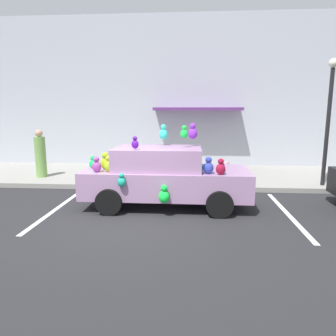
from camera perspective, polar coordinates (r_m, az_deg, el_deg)
The scene contains 9 objects.
ground_plane at distance 6.95m, azimuth -8.13°, elevation -10.31°, with size 60.00×60.00×0.00m, color #262628.
sidewalk at distance 11.68m, azimuth -2.93°, elevation -1.32°, with size 24.00×4.00×0.15m, color gray.
storefront_building at distance 13.59m, azimuth -1.83°, elevation 13.55°, with size 24.00×1.25×6.40m.
parking_stripe_front at distance 8.10m, azimuth 21.25°, elevation -7.90°, with size 0.12×3.60×0.01m, color silver.
parking_stripe_rear at distance 8.46m, azimuth -19.83°, elevation -7.03°, with size 0.12×3.60×0.01m, color silver.
plush_covered_car at distance 7.99m, azimuth -0.76°, elevation -1.47°, with size 4.23×1.98×2.15m.
teddy_bear_on_sidewalk at distance 10.40m, azimuth 10.39°, elevation -0.76°, with size 0.36×0.30×0.68m.
street_lamp_post at distance 10.70m, azimuth 27.66°, elevation 9.57°, with size 0.28×0.28×3.85m.
pedestrian_near_shopfront at distance 11.78m, azimuth -22.52°, elevation 2.19°, with size 0.37×0.37×1.68m.
Camera 1 is at (1.44, -6.35, 2.45)m, focal length 32.95 mm.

